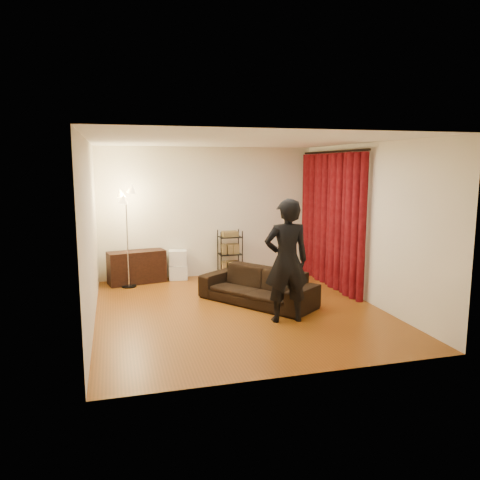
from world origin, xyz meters
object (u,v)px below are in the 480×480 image
object	(u,v)px
person	(286,261)
storage_boxes	(178,265)
sofa	(257,286)
floor_lamp	(127,238)
media_cabinet	(137,267)
wire_shelf	(230,254)

from	to	relation	value
person	storage_boxes	xyz separation A→B (m)	(-1.21, 3.02, -0.62)
sofa	floor_lamp	xyz separation A→B (m)	(-2.08, 1.67, 0.66)
floor_lamp	media_cabinet	bearing A→B (deg)	58.19
sofa	floor_lamp	world-z (taller)	floor_lamp
person	media_cabinet	xyz separation A→B (m)	(-2.05, 2.94, -0.60)
media_cabinet	floor_lamp	world-z (taller)	floor_lamp
media_cabinet	floor_lamp	distance (m)	0.71
storage_boxes	wire_shelf	distance (m)	1.09
sofa	person	xyz separation A→B (m)	(0.14, -0.99, 0.63)
person	media_cabinet	distance (m)	3.63
wire_shelf	storage_boxes	bearing A→B (deg)	177.00
storage_boxes	floor_lamp	xyz separation A→B (m)	(-1.00, -0.35, 0.65)
storage_boxes	wire_shelf	xyz separation A→B (m)	(1.07, -0.10, 0.19)
storage_boxes	floor_lamp	world-z (taller)	floor_lamp
sofa	media_cabinet	distance (m)	2.73
floor_lamp	sofa	bearing A→B (deg)	-38.86
wire_shelf	floor_lamp	world-z (taller)	floor_lamp
sofa	storage_boxes	distance (m)	2.29
person	storage_boxes	size ratio (longest dim) A/B	3.03
media_cabinet	wire_shelf	size ratio (longest dim) A/B	1.12
floor_lamp	person	bearing A→B (deg)	-50.22
media_cabinet	person	bearing A→B (deg)	-67.47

